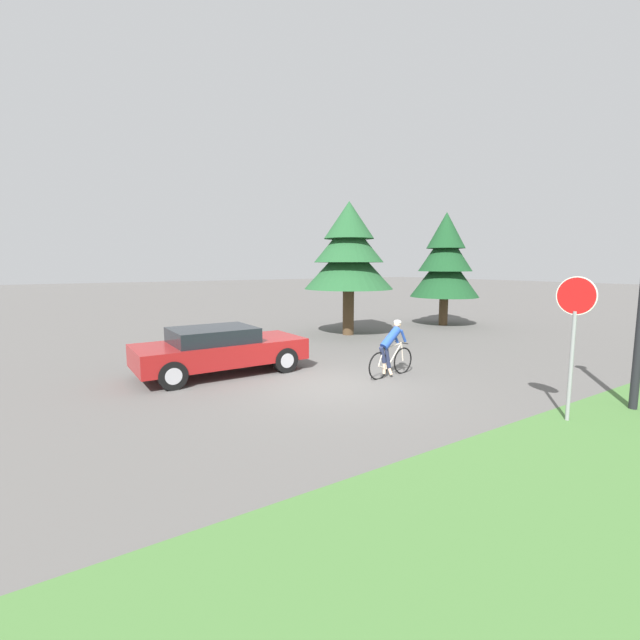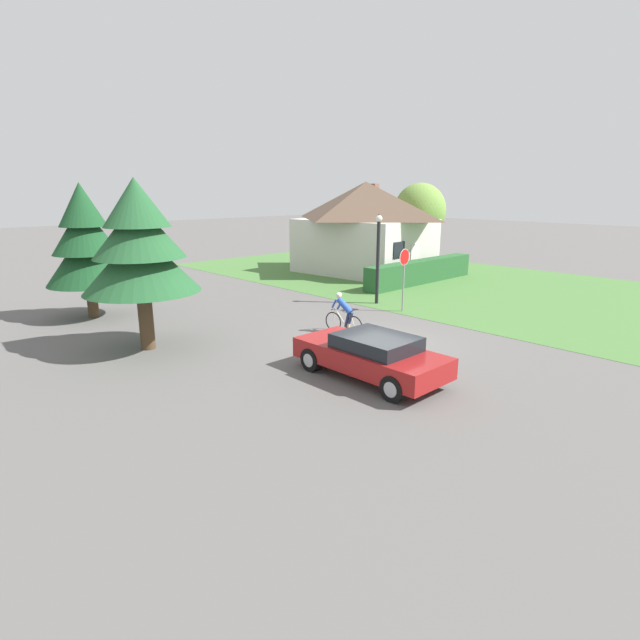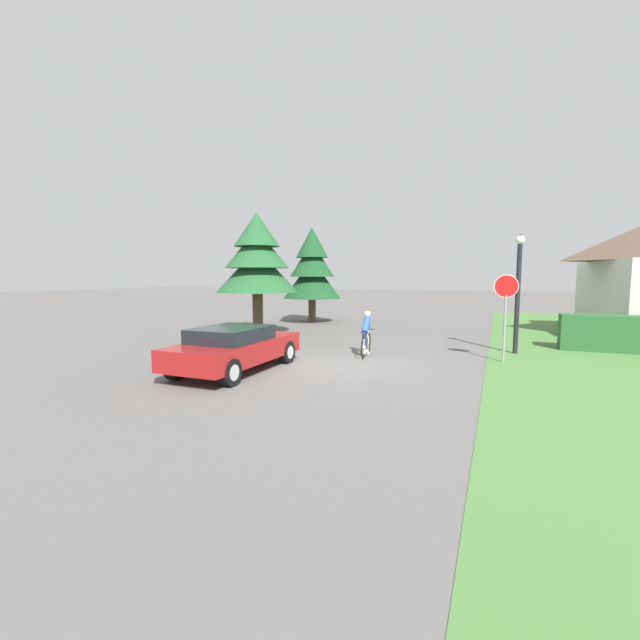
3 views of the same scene
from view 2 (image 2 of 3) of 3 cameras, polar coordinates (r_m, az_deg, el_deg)
The scene contains 11 objects.
ground_plane at distance 17.04m, azimuth 6.71°, elevation -2.78°, with size 140.00×140.00×0.00m, color #5B5956.
grass_verge_right at distance 28.82m, azimuth 15.93°, elevation 3.95°, with size 16.00×36.00×0.01m, color #477538.
cottage_house at distance 31.94m, azimuth 5.18°, elevation 10.67°, with size 7.42×8.40×5.57m.
hedge_row at distance 28.63m, azimuth 11.43°, elevation 5.45°, with size 8.65×0.90×1.28m, color #285B2D.
sedan_left_lane at distance 13.86m, azimuth 5.86°, elevation -4.01°, with size 1.93×4.39×1.26m.
cyclist at distance 18.14m, azimuth 2.75°, elevation 0.69°, with size 0.44×1.68×1.49m.
stop_sign at distance 21.43m, azimuth 9.58°, elevation 5.92°, with size 0.70×0.07×2.69m.
street_lamp at distance 22.76m, azimuth 6.65°, elevation 7.72°, with size 0.30×0.30×4.06m.
conifer_tall_near at distance 16.78m, azimuth -19.96°, elevation 8.12°, with size 3.65×3.65×5.46m.
conifer_tall_far at distance 22.07m, azimuth -25.24°, elevation 8.09°, with size 3.22×3.22×5.37m.
deciduous_tree_right at distance 35.11m, azimuth 11.33°, elevation 12.16°, with size 3.47×3.47×5.55m.
Camera 2 is at (-12.55, -10.35, 5.08)m, focal length 28.00 mm.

